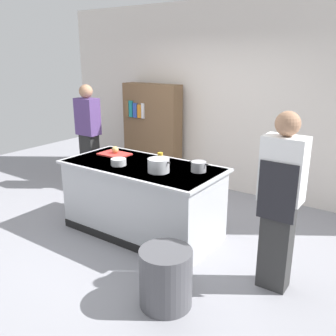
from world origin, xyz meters
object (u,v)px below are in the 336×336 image
at_px(trash_bin, 166,278).
at_px(person_guest, 89,134).
at_px(sauce_pan, 199,167).
at_px(juice_cup, 160,156).
at_px(stock_pot, 159,165).
at_px(bookshelf, 152,132).
at_px(mixing_bowl, 119,162).
at_px(person_chef, 280,199).
at_px(onion, 115,150).

height_order(trash_bin, person_guest, person_guest).
distance_m(sauce_pan, juice_cup, 0.64).
height_order(stock_pot, bookshelf, bookshelf).
bearing_deg(sauce_pan, mixing_bowl, -160.08).
relative_size(juice_cup, trash_bin, 0.18).
xyz_separation_m(stock_pot, person_chef, (1.42, -0.05, -0.06)).
xyz_separation_m(mixing_bowl, trash_bin, (1.27, -0.82, -0.67)).
bearing_deg(person_guest, person_chef, 62.87).
xyz_separation_m(sauce_pan, mixing_bowl, (-0.92, -0.33, -0.02)).
distance_m(onion, stock_pot, 0.97).
bearing_deg(sauce_pan, trash_bin, -72.97).
relative_size(onion, person_chef, 0.05).
bearing_deg(juice_cup, sauce_pan, -11.21).
relative_size(mixing_bowl, bookshelf, 0.11).
distance_m(person_guest, bookshelf, 1.13).
distance_m(onion, mixing_bowl, 0.51).
bearing_deg(bookshelf, person_chef, -33.59).
xyz_separation_m(onion, person_chef, (2.35, -0.34, -0.05)).
bearing_deg(onion, juice_cup, 9.58).
height_order(sauce_pan, person_chef, person_chef).
xyz_separation_m(sauce_pan, trash_bin, (0.35, -1.15, -0.69)).
bearing_deg(person_chef, juice_cup, 58.48).
bearing_deg(mixing_bowl, trash_bin, -32.73).
height_order(sauce_pan, person_guest, person_guest).
bearing_deg(bookshelf, onion, -69.13).
relative_size(trash_bin, person_chef, 0.31).
distance_m(stock_pot, juice_cup, 0.48).
distance_m(juice_cup, person_guest, 1.99).
relative_size(onion, person_guest, 0.05).
relative_size(person_chef, person_guest, 1.00).
relative_size(onion, trash_bin, 0.17).
relative_size(stock_pot, bookshelf, 0.18).
xyz_separation_m(onion, juice_cup, (0.66, 0.11, -0.02)).
bearing_deg(sauce_pan, juice_cup, 168.79).
bearing_deg(stock_pot, sauce_pan, 36.86).
relative_size(person_chef, bookshelf, 1.01).
distance_m(onion, bookshelf, 1.75).
height_order(sauce_pan, trash_bin, sauce_pan).
relative_size(stock_pot, person_guest, 0.18).
bearing_deg(trash_bin, person_guest, 147.26).
distance_m(person_chef, bookshelf, 3.56).
relative_size(sauce_pan, mixing_bowl, 1.29).
bearing_deg(trash_bin, onion, 144.72).
bearing_deg(stock_pot, person_chef, -2.21).
relative_size(sauce_pan, bookshelf, 0.14).
distance_m(mixing_bowl, bookshelf, 2.21).
bearing_deg(onion, stock_pot, -17.15).
height_order(onion, bookshelf, bookshelf).
height_order(onion, trash_bin, onion).
height_order(stock_pot, trash_bin, stock_pot).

